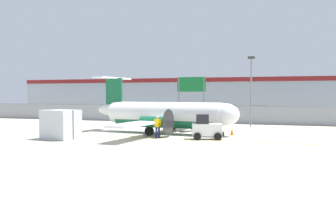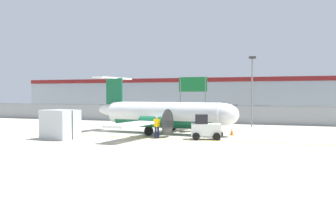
% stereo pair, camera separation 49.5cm
% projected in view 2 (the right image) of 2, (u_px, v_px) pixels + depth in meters
% --- Properties ---
extents(ground_plane, '(140.00, 140.00, 0.01)m').
position_uv_depth(ground_plane, '(153.00, 138.00, 28.70)').
color(ground_plane, '#B2AD99').
extents(perimeter_fence, '(98.00, 0.10, 2.10)m').
position_uv_depth(perimeter_fence, '(203.00, 114.00, 43.75)').
color(perimeter_fence, gray).
rests_on(perimeter_fence, ground).
extents(parking_lot_strip, '(98.00, 17.00, 0.12)m').
position_uv_depth(parking_lot_strip, '(222.00, 117.00, 54.65)').
color(parking_lot_strip, '#38383A').
rests_on(parking_lot_strip, ground).
extents(background_building, '(91.00, 8.10, 6.50)m').
position_uv_depth(background_building, '(240.00, 95.00, 71.95)').
color(background_building, '#A8B2BC').
rests_on(background_building, ground).
extents(commuter_airplane, '(13.47, 16.08, 4.92)m').
position_uv_depth(commuter_airplane, '(167.00, 115.00, 32.09)').
color(commuter_airplane, white).
rests_on(commuter_airplane, ground).
extents(baggage_tug, '(2.54, 1.90, 1.88)m').
position_uv_depth(baggage_tug, '(205.00, 128.00, 27.87)').
color(baggage_tug, silver).
rests_on(baggage_tug, ground).
extents(ground_crew_worker, '(0.51, 0.47, 1.70)m').
position_uv_depth(ground_crew_worker, '(157.00, 126.00, 28.90)').
color(ground_crew_worker, '#191E4C').
rests_on(ground_crew_worker, ground).
extents(cargo_container, '(2.70, 2.37, 2.20)m').
position_uv_depth(cargo_container, '(60.00, 124.00, 28.20)').
color(cargo_container, '#B7BCC1').
rests_on(cargo_container, ground).
extents(traffic_cone_near_left, '(0.36, 0.36, 0.64)m').
position_uv_depth(traffic_cone_near_left, '(232.00, 131.00, 30.76)').
color(traffic_cone_near_left, orange).
rests_on(traffic_cone_near_left, ground).
extents(traffic_cone_near_right, '(0.36, 0.36, 0.64)m').
position_uv_depth(traffic_cone_near_right, '(169.00, 130.00, 32.41)').
color(traffic_cone_near_right, orange).
rests_on(traffic_cone_near_right, ground).
extents(parked_car_0, '(4.28, 2.18, 1.58)m').
position_uv_depth(parked_car_0, '(116.00, 111.00, 54.70)').
color(parked_car_0, silver).
rests_on(parked_car_0, parking_lot_strip).
extents(parked_car_1, '(4.24, 2.07, 1.58)m').
position_uv_depth(parked_car_1, '(157.00, 111.00, 54.66)').
color(parked_car_1, black).
rests_on(parked_car_1, parking_lot_strip).
extents(parked_car_2, '(4.26, 2.12, 1.58)m').
position_uv_depth(parked_car_2, '(202.00, 110.00, 60.42)').
color(parked_car_2, black).
rests_on(parked_car_2, parking_lot_strip).
extents(parked_car_3, '(4.31, 2.23, 1.58)m').
position_uv_depth(parked_car_3, '(230.00, 110.00, 60.06)').
color(parked_car_3, '#B28C19').
rests_on(parked_car_3, parking_lot_strip).
extents(parked_car_4, '(4.36, 2.36, 1.58)m').
position_uv_depth(parked_car_4, '(261.00, 111.00, 55.95)').
color(parked_car_4, gray).
rests_on(parked_car_4, parking_lot_strip).
extents(parked_car_5, '(4.32, 2.27, 1.58)m').
position_uv_depth(parked_car_5, '(284.00, 112.00, 50.88)').
color(parked_car_5, '#19662D').
rests_on(parked_car_5, parking_lot_strip).
extents(apron_light_pole, '(0.70, 0.30, 7.27)m').
position_uv_depth(apron_light_pole, '(252.00, 85.00, 38.48)').
color(apron_light_pole, slate).
rests_on(apron_light_pole, ground).
extents(highway_sign, '(3.60, 0.14, 5.50)m').
position_uv_depth(highway_sign, '(193.00, 88.00, 46.17)').
color(highway_sign, slate).
rests_on(highway_sign, ground).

